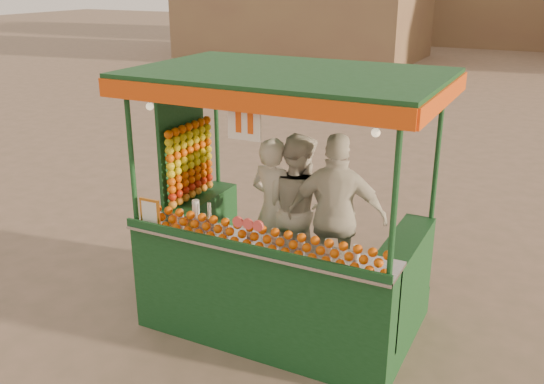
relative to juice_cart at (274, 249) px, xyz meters
The scene contains 5 objects.
ground 0.97m from the juice_cart, ahead, with size 90.00×90.00×0.00m, color brown.
juice_cart is the anchor object (origin of this frame).
vendor_left 0.54m from the juice_cart, 117.41° to the left, with size 0.65×0.51×1.59m.
vendor_middle 0.58m from the juice_cart, 88.24° to the left, with size 0.93×0.81×1.64m.
vendor_right 0.71m from the juice_cart, 36.12° to the left, with size 1.08×0.65×1.73m.
Camera 1 is at (1.98, -4.91, 3.48)m, focal length 39.46 mm.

